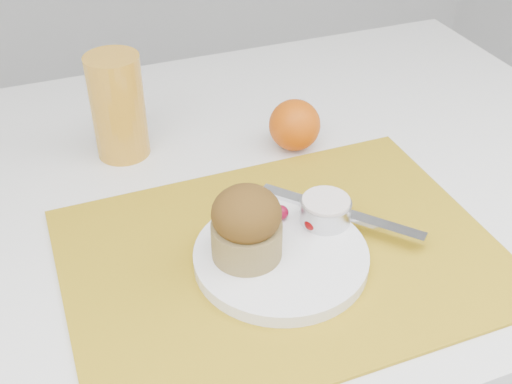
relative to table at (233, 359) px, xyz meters
name	(u,v)px	position (x,y,z in m)	size (l,w,h in m)	color
table	(233,359)	(0.00, 0.00, 0.00)	(1.20, 0.80, 0.75)	white
placemat	(282,256)	(0.01, -0.17, 0.38)	(0.50, 0.37, 0.00)	#B79119
plate	(281,257)	(0.00, -0.18, 0.39)	(0.20, 0.20, 0.02)	white
ramekin	(325,211)	(0.08, -0.14, 0.41)	(0.06, 0.06, 0.03)	#BABBBF
cream	(326,202)	(0.08, -0.14, 0.42)	(0.06, 0.06, 0.01)	white
raspberry_near	(281,212)	(0.03, -0.12, 0.40)	(0.02, 0.02, 0.02)	#560216
raspberry_far	(312,223)	(0.05, -0.15, 0.40)	(0.02, 0.02, 0.02)	#540203
butter_knife	(340,212)	(0.10, -0.14, 0.40)	(0.21, 0.02, 0.01)	silver
orange	(295,125)	(0.12, 0.05, 0.41)	(0.08, 0.08, 0.08)	#D45507
juice_glass	(118,107)	(-0.12, 0.13, 0.45)	(0.08, 0.08, 0.15)	gold
muffin	(247,225)	(-0.03, -0.17, 0.44)	(0.10, 0.10, 0.09)	#99814A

